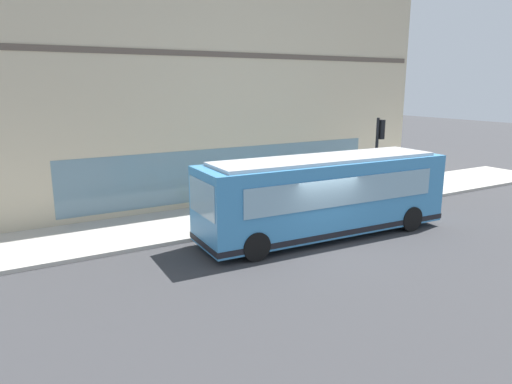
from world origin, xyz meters
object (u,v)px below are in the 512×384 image
(traffic_light_near_corner, at_px, (379,144))
(fire_hydrant, at_px, (210,207))
(pedestrian_near_hydrant, at_px, (354,178))
(city_bus_nearside, at_px, (324,196))
(pedestrian_near_building_entrance, at_px, (377,168))

(traffic_light_near_corner, bearing_deg, fire_hydrant, 75.81)
(pedestrian_near_hydrant, bearing_deg, city_bus_nearside, 128.12)
(traffic_light_near_corner, bearing_deg, city_bus_nearside, 115.25)
(traffic_light_near_corner, xyz_separation_m, pedestrian_near_hydrant, (1.67, -0.09, -1.92))
(traffic_light_near_corner, distance_m, pedestrian_near_building_entrance, 4.62)
(fire_hydrant, bearing_deg, pedestrian_near_building_entrance, -84.87)
(pedestrian_near_building_entrance, bearing_deg, city_bus_nearside, 123.58)
(city_bus_nearside, xyz_separation_m, pedestrian_near_hydrant, (4.09, -5.21, -0.49))
(fire_hydrant, relative_size, pedestrian_near_hydrant, 0.46)
(city_bus_nearside, relative_size, pedestrian_near_hydrant, 6.36)
(city_bus_nearside, relative_size, fire_hydrant, 13.71)
(traffic_light_near_corner, bearing_deg, pedestrian_near_building_entrance, -45.22)
(city_bus_nearside, distance_m, pedestrian_near_hydrant, 6.64)
(fire_hydrant, xyz_separation_m, pedestrian_near_building_entrance, (0.98, -10.88, 0.58))
(fire_hydrant, height_order, pedestrian_near_hydrant, pedestrian_near_hydrant)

